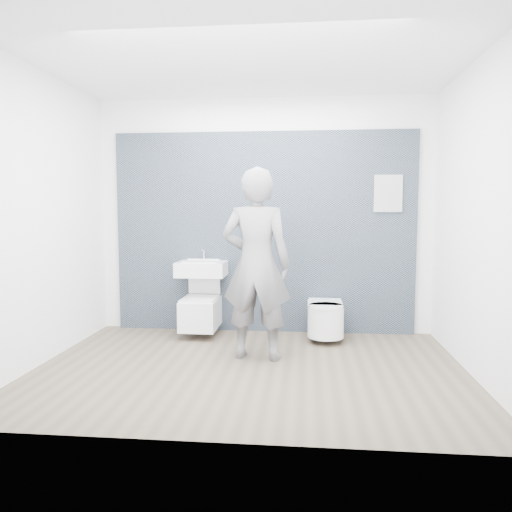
# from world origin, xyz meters

# --- Properties ---
(ground) EXTENTS (4.00, 4.00, 0.00)m
(ground) POSITION_xyz_m (0.00, 0.00, 0.00)
(ground) COLOR brown
(ground) RESTS_ON ground
(room_shell) EXTENTS (4.00, 4.00, 4.00)m
(room_shell) POSITION_xyz_m (0.00, 0.00, 1.74)
(room_shell) COLOR white
(room_shell) RESTS_ON ground
(tile_wall) EXTENTS (3.60, 0.06, 2.40)m
(tile_wall) POSITION_xyz_m (0.00, 1.47, 0.00)
(tile_wall) COLOR black
(tile_wall) RESTS_ON ground
(washbasin) EXTENTS (0.57, 0.43, 0.43)m
(washbasin) POSITION_xyz_m (-0.71, 1.23, 0.79)
(washbasin) COLOR white
(washbasin) RESTS_ON ground
(toilet_square) EXTENTS (0.41, 0.59, 0.80)m
(toilet_square) POSITION_xyz_m (-0.71, 1.15, 0.29)
(toilet_square) COLOR white
(toilet_square) RESTS_ON ground
(toilet_rounded) EXTENTS (0.40, 0.68, 0.36)m
(toilet_rounded) POSITION_xyz_m (0.74, 1.10, 0.25)
(toilet_rounded) COLOR white
(toilet_rounded) RESTS_ON ground
(info_placard) EXTENTS (0.32, 0.03, 0.43)m
(info_placard) POSITION_xyz_m (1.46, 1.43, 0.00)
(info_placard) COLOR silver
(info_placard) RESTS_ON ground
(visitor) EXTENTS (0.72, 0.51, 1.89)m
(visitor) POSITION_xyz_m (0.03, 0.33, 0.94)
(visitor) COLOR slate
(visitor) RESTS_ON ground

